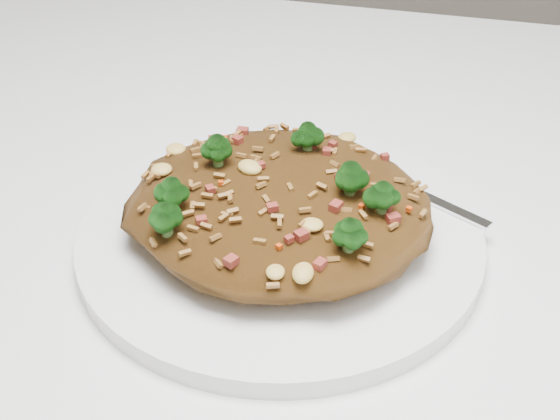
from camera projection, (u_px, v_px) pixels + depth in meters
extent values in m
cube|color=white|center=(372.00, 246.00, 0.57)|extent=(1.20, 0.80, 0.04)
cylinder|color=brown|center=(28.00, 249.00, 1.16)|extent=(0.06, 0.06, 0.71)
cylinder|color=white|center=(280.00, 236.00, 0.53)|extent=(0.27, 0.27, 0.01)
ellipsoid|color=brown|center=(280.00, 205.00, 0.52)|extent=(0.20, 0.19, 0.04)
ellipsoid|color=#0B3C08|center=(217.00, 149.00, 0.52)|extent=(0.02, 0.02, 0.02)
ellipsoid|color=#0B3C08|center=(172.00, 192.00, 0.48)|extent=(0.02, 0.02, 0.02)
ellipsoid|color=#0B3C08|center=(308.00, 135.00, 0.53)|extent=(0.02, 0.02, 0.02)
ellipsoid|color=#0B3C08|center=(166.00, 217.00, 0.47)|extent=(0.02, 0.02, 0.02)
ellipsoid|color=#0B3C08|center=(351.00, 177.00, 0.49)|extent=(0.02, 0.02, 0.02)
ellipsoid|color=#0B3C08|center=(349.00, 233.00, 0.45)|extent=(0.02, 0.02, 0.02)
ellipsoid|color=#0B3C08|center=(382.00, 195.00, 0.48)|extent=(0.02, 0.02, 0.02)
cube|color=silver|center=(446.00, 207.00, 0.54)|extent=(0.09, 0.05, 0.00)
cube|color=silver|center=(338.00, 157.00, 0.60)|extent=(0.04, 0.03, 0.00)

